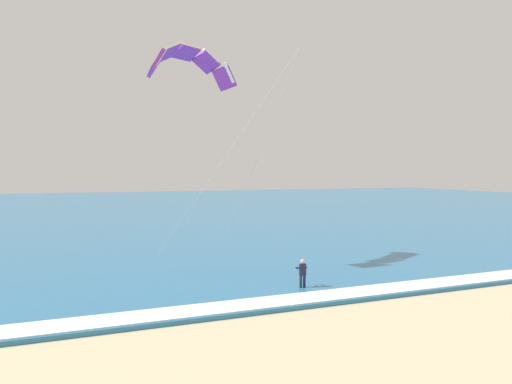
{
  "coord_description": "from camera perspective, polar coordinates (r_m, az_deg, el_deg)",
  "views": [
    {
      "loc": [
        -16.12,
        -3.06,
        6.24
      ],
      "look_at": [
        -7.93,
        18.47,
        5.19
      ],
      "focal_mm": 30.78,
      "sensor_mm": 36.0,
      "label": 1
    }
  ],
  "objects": [
    {
      "name": "surfboard",
      "position": [
        23.65,
        6.06,
        -12.63
      ],
      "size": [
        0.61,
        1.44,
        0.09
      ],
      "color": "#E04C38",
      "rests_on": "ground"
    },
    {
      "name": "kitesurfer",
      "position": [
        23.45,
        6.06,
        -10.46
      ],
      "size": [
        0.56,
        0.56,
        1.69
      ],
      "color": "#191E38",
      "rests_on": "ground"
    },
    {
      "name": "surf_foam",
      "position": [
        25.29,
        20.0,
        -11.32
      ],
      "size": [
        200.0,
        1.69,
        0.04
      ],
      "primitive_type": "cube",
      "color": "white",
      "rests_on": "sea"
    },
    {
      "name": "sea",
      "position": [
        79.43,
        -9.04,
        -1.85
      ],
      "size": [
        200.0,
        120.0,
        0.2
      ],
      "primitive_type": "cube",
      "color": "teal",
      "rests_on": "ground"
    },
    {
      "name": "kite_primary",
      "position": [
        29.88,
        -8.54,
        16.37
      ],
      "size": [
        6.99,
        9.37,
        13.24
      ],
      "color": "purple"
    }
  ]
}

